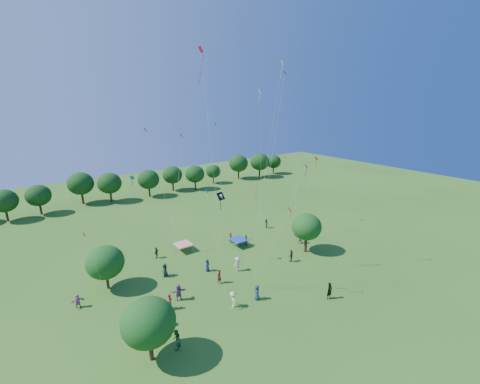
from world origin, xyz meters
The scene contains 43 objects.
ground centered at (0.00, 0.00, 0.00)m, with size 160.00×160.00×0.00m, color #396A1F.
near_tree_west centered at (-13.00, 8.60, 3.59)m, with size 4.39×4.39×5.57m.
near_tree_north centered at (-13.08, 21.60, 3.28)m, with size 4.17×4.17×5.17m.
near_tree_east centered at (12.05, 14.77, 3.76)m, with size 4.14×4.14×5.63m.
treeline centered at (-1.73, 55.43, 4.09)m, with size 88.01×8.77×6.77m.
tent_red_stripe centered at (-1.85, 25.15, 1.04)m, with size 2.20×2.20×1.10m.
tent_blue centered at (5.44, 21.79, 1.04)m, with size 2.20×2.20×1.10m.
man_in_black centered at (5.69, 5.44, 0.96)m, with size 0.71×0.46×1.91m, color black.
crowd_person_0 centered at (-1.95, 18.28, 0.80)m, with size 0.79×0.43×1.60m, color navy.
crowd_person_1 centered at (5.13, 23.38, 0.84)m, with size 0.63×0.40×1.68m, color maroon.
crowd_person_2 centered at (13.22, 24.70, 0.80)m, with size 0.79×0.42×1.59m, color #23522D.
crowd_person_3 centered at (-3.58, 10.37, 0.88)m, with size 1.16×0.52×1.77m, color beige.
crowd_person_4 centered at (6.48, 21.36, 0.82)m, with size 0.96×0.44×1.64m, color #453B37.
crowd_person_5 centered at (-16.54, 19.79, 0.74)m, with size 1.37×0.49×1.47m, color #A15D9A.
crowd_person_6 centered at (-0.70, 9.95, 0.86)m, with size 0.85×0.46×1.72m, color navy.
crowd_person_7 centered at (-2.26, 15.05, 0.90)m, with size 0.67×0.43×1.79m, color maroon.
crowd_person_8 centered at (-6.91, 20.19, 0.83)m, with size 0.81×0.44×1.65m, color #2C6029.
crowd_person_9 centered at (-10.73, 12.03, 0.86)m, with size 1.13×0.51×1.73m, color beige.
crowd_person_10 centered at (-5.75, 25.37, 0.79)m, with size 0.93×0.42×1.58m, color #3B342F.
crowd_person_11 centered at (13.47, 17.14, 0.79)m, with size 1.48×0.53×1.59m, color #93568B.
crowd_person_12 centered at (-6.69, 20.31, 0.84)m, with size 0.82×0.45×1.67m, color navy.
crowd_person_13 centered at (-8.95, 13.89, 0.88)m, with size 0.65×0.42×1.75m, color maroon.
crowd_person_14 centered at (-10.82, 8.44, 0.93)m, with size 0.92×0.50×1.86m, color #2A6234.
crowd_person_15 centered at (1.17, 16.14, 0.92)m, with size 1.20×0.54×1.83m, color beige.
crowd_person_16 centered at (8.33, 13.87, 0.83)m, with size 0.98×0.44×1.66m, color #38322D.
crowd_person_17 centered at (-7.54, 14.82, 0.93)m, with size 1.74×0.62×1.86m, color #834C7B.
pirate_kite centered at (0.97, 19.04, 8.90)m, with size 5.38×8.25×8.24m.
red_high_kite centered at (-2.44, 16.69, 20.54)m, with size 0.53×3.55×24.59m.
small_kite_0 centered at (-4.04, 28.61, 13.62)m, with size 1.56×6.55×15.79m.
small_kite_1 centered at (1.84, 8.76, 8.86)m, with size 2.05×3.68×9.06m.
small_kite_2 centered at (4.19, 13.72, 17.53)m, with size 3.74×0.84×23.42m.
small_kite_3 centered at (-6.59, 27.02, 9.19)m, with size 4.49×4.38×9.94m.
small_kite_4 centered at (-4.09, 13.30, 9.02)m, with size 0.50×3.06×10.66m.
small_kite_5 centered at (3.31, 9.33, 10.94)m, with size 4.09×3.77×13.11m.
small_kite_6 centered at (14.94, 19.80, 9.94)m, with size 2.65×2.29×11.44m.
small_kite_7 centered at (0.86, 9.90, 15.21)m, with size 1.26×2.90×21.89m.
small_kite_8 centered at (15.19, 17.12, 10.62)m, with size 2.77×1.66×11.61m.
small_kite_9 centered at (-0.26, 10.89, 10.23)m, with size 1.15×1.21×11.38m.
small_kite_10 centered at (-15.12, 17.47, 7.16)m, with size 1.54×0.68×7.64m.
small_kite_11 centered at (-1.93, 14.87, 12.45)m, with size 2.55×1.49×17.23m.
small_kite_12 centered at (-8.90, 10.90, 12.48)m, with size 2.00×0.94×16.77m.
small_kite_13 centered at (8.26, 23.50, 7.83)m, with size 3.18×1.43×8.52m.
small_kite_14 centered at (12.58, 25.94, 17.84)m, with size 2.77×4.30×21.00m.
Camera 1 is at (-19.92, -13.27, 20.62)m, focal length 24.00 mm.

